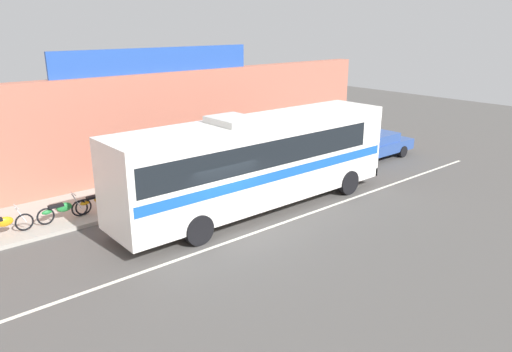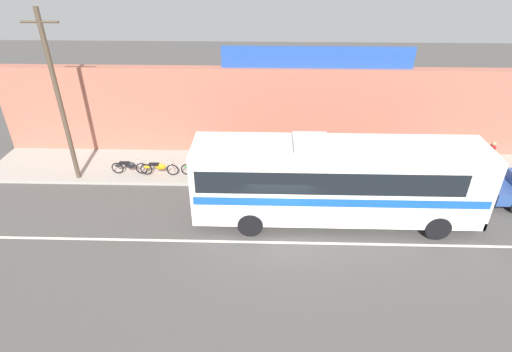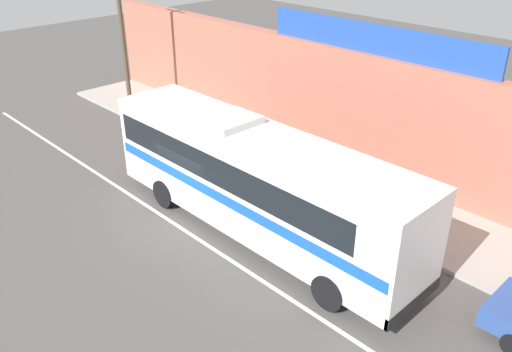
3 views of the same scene
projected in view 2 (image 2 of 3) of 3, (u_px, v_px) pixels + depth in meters
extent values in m
plane|color=#4F4C49|center=(277.00, 230.00, 17.27)|extent=(70.00, 70.00, 0.00)
cube|color=#A8A399|center=(276.00, 168.00, 21.71)|extent=(30.00, 3.60, 0.14)
cube|color=#B26651|center=(276.00, 112.00, 22.38)|extent=(30.00, 0.70, 4.80)
cube|color=#234CAD|center=(317.00, 57.00, 20.83)|extent=(9.81, 0.12, 1.10)
cube|color=silver|center=(278.00, 243.00, 16.58)|extent=(30.00, 0.14, 0.01)
cube|color=white|center=(337.00, 180.00, 16.94)|extent=(11.84, 2.49, 3.10)
cube|color=black|center=(327.00, 168.00, 16.68)|extent=(10.42, 2.51, 0.96)
cube|color=#1956B2|center=(336.00, 186.00, 17.10)|extent=(11.60, 2.51, 0.36)
cube|color=black|center=(484.00, 173.00, 16.57)|extent=(0.04, 2.24, 1.40)
cube|color=black|center=(472.00, 210.00, 17.50)|extent=(0.12, 2.49, 0.36)
cube|color=silver|center=(311.00, 143.00, 16.12)|extent=(1.40, 1.74, 0.24)
cylinder|color=black|center=(419.00, 196.00, 18.59)|extent=(1.04, 0.32, 1.04)
cylinder|color=black|center=(437.00, 227.00, 16.60)|extent=(1.04, 0.32, 1.04)
cylinder|color=black|center=(252.00, 193.00, 18.77)|extent=(1.04, 0.32, 1.04)
cylinder|color=black|center=(250.00, 224.00, 16.79)|extent=(1.04, 0.32, 1.04)
cylinder|color=black|center=(499.00, 186.00, 19.70)|extent=(0.62, 0.20, 0.62)
cylinder|color=brown|center=(60.00, 101.00, 18.71)|extent=(0.22, 0.22, 8.08)
cylinder|color=brown|center=(39.00, 22.00, 16.96)|extent=(1.60, 0.10, 0.10)
torus|color=black|center=(211.00, 170.00, 20.80)|extent=(0.62, 0.06, 0.62)
torus|color=black|center=(187.00, 169.00, 20.83)|extent=(0.62, 0.06, 0.62)
cylinder|color=silver|center=(209.00, 165.00, 20.64)|extent=(0.34, 0.04, 0.65)
cylinder|color=silver|center=(207.00, 159.00, 20.48)|extent=(0.03, 0.56, 0.03)
ellipsoid|color=#237F38|center=(200.00, 166.00, 20.72)|extent=(0.56, 0.22, 0.34)
cube|color=black|center=(194.00, 164.00, 20.66)|extent=(0.52, 0.20, 0.10)
ellipsoid|color=#237F38|center=(188.00, 167.00, 20.75)|extent=(0.36, 0.14, 0.16)
torus|color=black|center=(239.00, 170.00, 20.79)|extent=(0.62, 0.06, 0.62)
torus|color=black|center=(214.00, 169.00, 20.82)|extent=(0.62, 0.06, 0.62)
cylinder|color=silver|center=(237.00, 165.00, 20.64)|extent=(0.34, 0.04, 0.65)
cylinder|color=silver|center=(235.00, 159.00, 20.48)|extent=(0.03, 0.56, 0.03)
ellipsoid|color=orange|center=(228.00, 167.00, 20.71)|extent=(0.56, 0.22, 0.34)
cube|color=black|center=(222.00, 164.00, 20.66)|extent=(0.52, 0.20, 0.10)
ellipsoid|color=orange|center=(215.00, 167.00, 20.75)|extent=(0.36, 0.14, 0.16)
torus|color=black|center=(173.00, 170.00, 20.80)|extent=(0.62, 0.06, 0.62)
torus|color=black|center=(146.00, 169.00, 20.83)|extent=(0.62, 0.06, 0.62)
cylinder|color=silver|center=(170.00, 165.00, 20.65)|extent=(0.34, 0.04, 0.65)
cylinder|color=silver|center=(168.00, 159.00, 20.49)|extent=(0.03, 0.56, 0.03)
ellipsoid|color=orange|center=(160.00, 166.00, 20.72)|extent=(0.56, 0.22, 0.34)
cube|color=black|center=(154.00, 164.00, 20.67)|extent=(0.52, 0.20, 0.10)
ellipsoid|color=orange|center=(147.00, 167.00, 20.76)|extent=(0.36, 0.14, 0.16)
torus|color=black|center=(142.00, 168.00, 20.92)|extent=(0.62, 0.06, 0.62)
torus|color=black|center=(118.00, 168.00, 20.95)|extent=(0.62, 0.06, 0.62)
cylinder|color=silver|center=(139.00, 163.00, 20.76)|extent=(0.34, 0.04, 0.65)
cylinder|color=silver|center=(136.00, 158.00, 20.60)|extent=(0.03, 0.56, 0.03)
ellipsoid|color=black|center=(130.00, 165.00, 20.84)|extent=(0.56, 0.22, 0.34)
cube|color=black|center=(124.00, 163.00, 20.78)|extent=(0.52, 0.20, 0.10)
ellipsoid|color=black|center=(118.00, 166.00, 20.87)|extent=(0.36, 0.14, 0.16)
cylinder|color=brown|center=(486.00, 164.00, 21.07)|extent=(0.13, 0.13, 0.85)
cylinder|color=brown|center=(488.00, 166.00, 20.92)|extent=(0.13, 0.13, 0.85)
cylinder|color=red|center=(491.00, 152.00, 20.62)|extent=(0.30, 0.30, 0.64)
sphere|color=tan|center=(494.00, 144.00, 20.38)|extent=(0.23, 0.23, 0.23)
cylinder|color=red|center=(490.00, 150.00, 20.77)|extent=(0.08, 0.08, 0.59)
cylinder|color=red|center=(493.00, 153.00, 20.43)|extent=(0.08, 0.08, 0.59)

